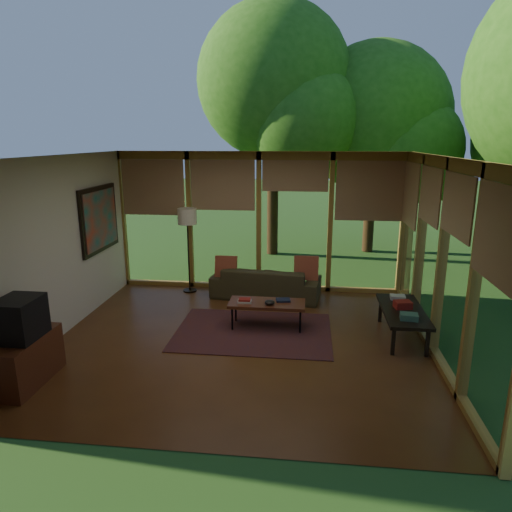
# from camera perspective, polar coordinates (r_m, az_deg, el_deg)

# --- Properties ---
(floor) EXTENTS (5.50, 5.50, 0.00)m
(floor) POSITION_cam_1_polar(r_m,az_deg,el_deg) (6.91, -1.93, -10.63)
(floor) COLOR brown
(floor) RESTS_ON ground
(ceiling) EXTENTS (5.50, 5.50, 0.00)m
(ceiling) POSITION_cam_1_polar(r_m,az_deg,el_deg) (6.26, -2.15, 12.35)
(ceiling) COLOR silver
(ceiling) RESTS_ON ground
(wall_left) EXTENTS (0.04, 5.00, 2.70)m
(wall_left) POSITION_cam_1_polar(r_m,az_deg,el_deg) (7.37, -23.68, 0.86)
(wall_left) COLOR beige
(wall_left) RESTS_ON ground
(wall_front) EXTENTS (5.50, 0.04, 2.70)m
(wall_front) POSITION_cam_1_polar(r_m,az_deg,el_deg) (4.12, -7.22, -8.26)
(wall_front) COLOR beige
(wall_front) RESTS_ON ground
(window_wall_back) EXTENTS (5.50, 0.12, 2.70)m
(window_wall_back) POSITION_cam_1_polar(r_m,az_deg,el_deg) (8.88, 0.36, 4.24)
(window_wall_back) COLOR olive
(window_wall_back) RESTS_ON ground
(window_wall_right) EXTENTS (0.12, 5.00, 2.70)m
(window_wall_right) POSITION_cam_1_polar(r_m,az_deg,el_deg) (6.64, 22.15, -0.40)
(window_wall_right) COLOR olive
(window_wall_right) RESTS_ON ground
(tree_nw) EXTENTS (3.71, 3.71, 6.12)m
(tree_nw) POSITION_cam_1_polar(r_m,az_deg,el_deg) (11.76, 2.26, 20.96)
(tree_nw) COLOR #382514
(tree_nw) RESTS_ON ground
(tree_ne) EXTENTS (3.71, 3.71, 5.26)m
(tree_ne) POSITION_cam_1_polar(r_m,az_deg,el_deg) (12.34, 14.64, 16.24)
(tree_ne) COLOR #382514
(tree_ne) RESTS_ON ground
(rug) EXTENTS (2.40, 1.70, 0.01)m
(rug) POSITION_cam_1_polar(r_m,az_deg,el_deg) (7.22, -0.33, -9.42)
(rug) COLOR maroon
(rug) RESTS_ON floor
(sofa) EXTENTS (2.10, 1.03, 0.59)m
(sofa) POSITION_cam_1_polar(r_m,az_deg,el_deg) (8.63, 1.25, -3.29)
(sofa) COLOR #3D371E
(sofa) RESTS_ON floor
(pillow_left) EXTENTS (0.41, 0.22, 0.42)m
(pillow_left) POSITION_cam_1_polar(r_m,az_deg,el_deg) (8.60, -3.76, -1.38)
(pillow_left) COLOR maroon
(pillow_left) RESTS_ON sofa
(pillow_right) EXTENTS (0.45, 0.24, 0.47)m
(pillow_right) POSITION_cam_1_polar(r_m,az_deg,el_deg) (8.46, 6.29, -1.56)
(pillow_right) COLOR maroon
(pillow_right) RESTS_ON sofa
(ct_book_lower) EXTENTS (0.23, 0.18, 0.03)m
(ct_book_lower) POSITION_cam_1_polar(r_m,az_deg,el_deg) (7.22, -1.43, -5.70)
(ct_book_lower) COLOR beige
(ct_book_lower) RESTS_ON coffee_table
(ct_book_upper) EXTENTS (0.19, 0.15, 0.03)m
(ct_book_upper) POSITION_cam_1_polar(r_m,az_deg,el_deg) (7.21, -1.43, -5.48)
(ct_book_upper) COLOR maroon
(ct_book_upper) RESTS_ON coffee_table
(ct_book_side) EXTENTS (0.24, 0.20, 0.03)m
(ct_book_side) POSITION_cam_1_polar(r_m,az_deg,el_deg) (7.29, 3.41, -5.52)
(ct_book_side) COLOR black
(ct_book_side) RESTS_ON coffee_table
(ct_bowl) EXTENTS (0.16, 0.16, 0.07)m
(ct_bowl) POSITION_cam_1_polar(r_m,az_deg,el_deg) (7.13, 1.72, -5.81)
(ct_bowl) COLOR black
(ct_bowl) RESTS_ON coffee_table
(media_cabinet) EXTENTS (0.50, 1.00, 0.60)m
(media_cabinet) POSITION_cam_1_polar(r_m,az_deg,el_deg) (6.39, -27.05, -11.54)
(media_cabinet) COLOR #5B2A18
(media_cabinet) RESTS_ON floor
(television) EXTENTS (0.45, 0.55, 0.50)m
(television) POSITION_cam_1_polar(r_m,az_deg,el_deg) (6.18, -27.48, -6.95)
(television) COLOR black
(television) RESTS_ON media_cabinet
(console_book_a) EXTENTS (0.26, 0.20, 0.09)m
(console_book_a) POSITION_cam_1_polar(r_m,az_deg,el_deg) (6.83, 18.58, -7.20)
(console_book_a) COLOR #355D4C
(console_book_a) RESTS_ON side_console
(console_book_b) EXTENTS (0.27, 0.22, 0.11)m
(console_book_b) POSITION_cam_1_polar(r_m,az_deg,el_deg) (7.23, 17.87, -5.81)
(console_book_b) COLOR maroon
(console_book_b) RESTS_ON side_console
(console_book_c) EXTENTS (0.24, 0.18, 0.06)m
(console_book_c) POSITION_cam_1_polar(r_m,az_deg,el_deg) (7.61, 17.30, -4.94)
(console_book_c) COLOR beige
(console_book_c) RESTS_ON side_console
(floor_lamp) EXTENTS (0.36, 0.36, 1.65)m
(floor_lamp) POSITION_cam_1_polar(r_m,az_deg,el_deg) (8.79, -8.58, 4.34)
(floor_lamp) COLOR black
(floor_lamp) RESTS_ON floor
(coffee_table) EXTENTS (1.20, 0.50, 0.43)m
(coffee_table) POSITION_cam_1_polar(r_m,az_deg,el_deg) (7.25, 1.38, -6.04)
(coffee_table) COLOR #5B2A18
(coffee_table) RESTS_ON floor
(side_console) EXTENTS (0.60, 1.40, 0.46)m
(side_console) POSITION_cam_1_polar(r_m,az_deg,el_deg) (7.22, 17.89, -6.69)
(side_console) COLOR black
(side_console) RESTS_ON floor
(wall_painting) EXTENTS (0.06, 1.35, 1.15)m
(wall_painting) POSITION_cam_1_polar(r_m,az_deg,el_deg) (8.53, -18.97, 4.39)
(wall_painting) COLOR black
(wall_painting) RESTS_ON wall_left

